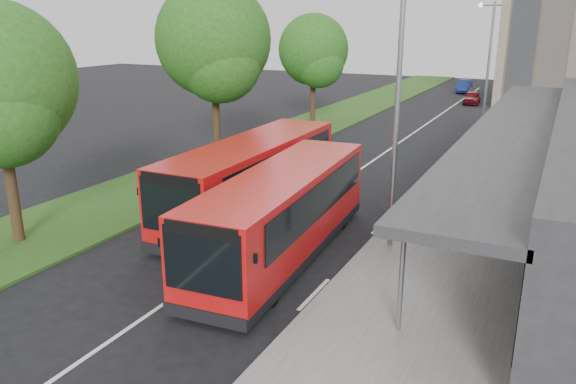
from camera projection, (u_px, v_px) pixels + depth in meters
name	position (u px, v px, depth m)	size (l,w,h in m)	color
ground	(247.00, 247.00, 18.32)	(120.00, 120.00, 0.00)	black
pavement	(508.00, 145.00, 32.87)	(5.00, 80.00, 0.15)	slate
grass_verge	(307.00, 128.00, 38.40)	(5.00, 80.00, 0.10)	#224516
lane_centre_line	(384.00, 153.00, 31.16)	(0.12, 70.00, 0.01)	silver
kerb_dashes	(458.00, 145.00, 33.18)	(0.12, 56.00, 0.01)	silver
tree_mid	(214.00, 47.00, 27.34)	(5.61, 5.61, 9.02)	#2F2012
tree_far	(314.00, 54.00, 37.88)	(4.71, 4.71, 7.57)	#2F2012
lamp_post_near	(395.00, 103.00, 16.89)	(1.44, 0.28, 8.00)	gray
lamp_post_far	(487.00, 61.00, 34.01)	(1.44, 0.28, 8.00)	gray
bus_main	(283.00, 214.00, 17.26)	(3.11, 9.78, 2.73)	red
bus_second	(253.00, 178.00, 20.95)	(2.77, 10.13, 2.85)	red
litter_bin	(475.00, 183.00, 23.56)	(0.44, 0.44, 0.78)	#361D16
bollard	(477.00, 140.00, 31.60)	(0.16, 0.16, 1.01)	#FFEA0D
car_near	(472.00, 97.00, 49.39)	(1.35, 3.35, 1.14)	#540C11
car_far	(465.00, 86.00, 57.04)	(1.33, 3.81, 1.26)	navy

